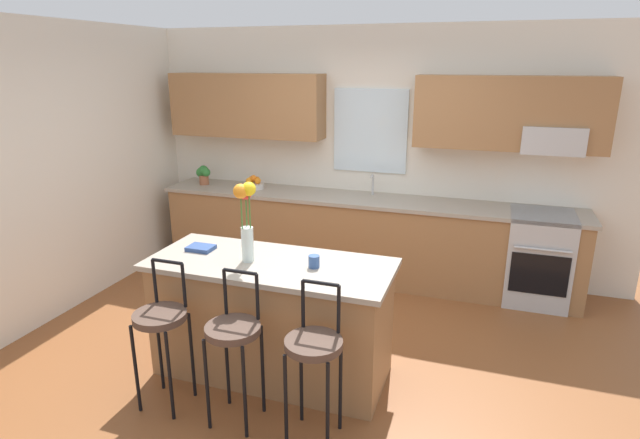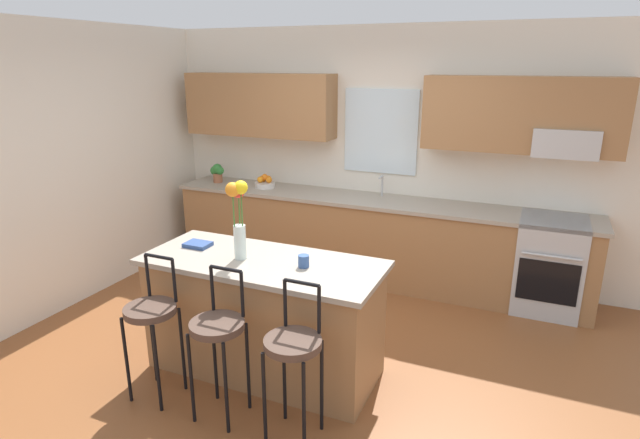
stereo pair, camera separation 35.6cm
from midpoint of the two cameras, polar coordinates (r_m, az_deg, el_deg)
name	(u,v)px [view 2 (the right image)]	position (r m, az deg, el deg)	size (l,w,h in m)	color
ground_plane	(304,353)	(4.41, 0.61, -14.67)	(14.00, 14.00, 0.00)	brown
wall_left	(83,164)	(5.58, -23.18, 5.70)	(0.12, 4.60, 2.70)	silver
back_wall_assembly	(383,140)	(5.68, 8.86, 8.73)	(5.60, 0.50, 2.70)	silver
counter_run	(369,239)	(5.67, 7.31, -2.14)	(4.56, 0.64, 0.92)	#996B42
sink_faucet	(382,184)	(5.62, 8.70, 3.94)	(0.02, 0.13, 0.23)	#B7BABC
oven_range	(548,265)	(5.48, 25.80, -4.58)	(0.60, 0.64, 0.92)	#B7BABC
kitchen_island	(264,316)	(4.00, -3.70, -10.66)	(1.82, 0.77, 0.92)	#996B42
bar_stool_near	(152,316)	(3.76, -15.63, -10.33)	(0.36, 0.36, 1.04)	black
bar_stool_middle	(218,332)	(3.46, -8.33, -12.30)	(0.36, 0.36, 1.04)	black
bar_stool_far	(293,350)	(3.24, 0.26, -14.33)	(0.36, 0.36, 1.04)	black
flower_vase	(238,212)	(3.73, -6.41, 0.79)	(0.15, 0.17, 0.60)	silver
mug_ceramic	(304,261)	(3.66, 0.95, -4.69)	(0.08, 0.08, 0.09)	#33518C
cookbook	(198,244)	(4.15, -11.07, -2.78)	(0.20, 0.15, 0.03)	navy
fruit_bowl_oranges	(265,183)	(6.00, -4.46, 4.09)	(0.24, 0.24, 0.16)	silver
potted_plant_small	(217,172)	(6.31, -9.78, 5.24)	(0.19, 0.13, 0.23)	#9E5B3D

